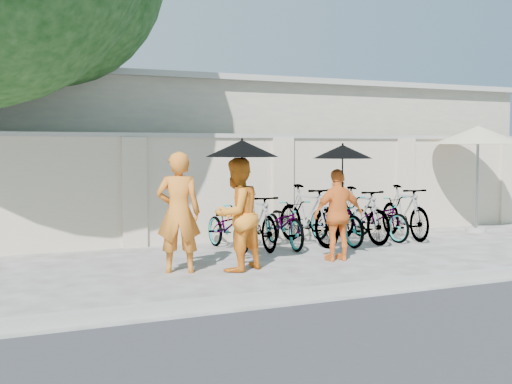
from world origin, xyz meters
name	(u,v)px	position (x,y,z in m)	size (l,w,h in m)	color
ground	(253,273)	(0.00, 0.00, 0.00)	(80.00, 80.00, 0.00)	beige
kerb	(310,293)	(0.00, -1.70, 0.06)	(40.00, 0.16, 0.12)	#A1A09A
compound_wall	(233,189)	(1.00, 3.20, 1.00)	(20.00, 0.30, 2.00)	beige
building_behind	(213,156)	(2.00, 7.00, 1.60)	(14.00, 6.00, 3.20)	#C0B99A
monk_left	(179,212)	(-0.97, 0.46, 0.88)	(0.64, 0.42, 1.76)	orange
monk_center	(237,214)	(-0.14, 0.25, 0.83)	(0.81, 0.63, 1.67)	orange
parasol_center	(242,148)	(-0.09, 0.17, 1.80)	(1.07, 1.07, 0.98)	black
monk_right	(338,215)	(1.66, 0.36, 0.74)	(0.86, 0.36, 1.47)	orange
parasol_right	(343,152)	(1.68, 0.28, 1.75)	(0.94, 0.94, 1.02)	black
patio_umbrella	(478,136)	(6.21, 2.14, 2.05)	(1.94, 1.94, 2.27)	#A1A09A
bike_0	(228,226)	(0.43, 2.03, 0.43)	(0.57, 1.63, 0.86)	gray
bike_1	(258,221)	(0.96, 1.95, 0.51)	(0.48, 1.68, 1.01)	gray
bike_2	(285,223)	(1.50, 1.94, 0.44)	(0.59, 1.68, 0.88)	gray
bike_3	(308,215)	(2.03, 2.05, 0.56)	(0.53, 1.87, 1.12)	gray
bike_4	(336,219)	(2.57, 1.90, 0.46)	(0.61, 1.76, 0.93)	gray
bike_5	(360,215)	(3.10, 1.91, 0.53)	(0.50, 1.77, 1.06)	gray
bike_6	(379,217)	(3.64, 2.05, 0.44)	(0.58, 1.67, 0.88)	gray
bike_7	(404,212)	(4.17, 1.95, 0.53)	(0.50, 1.77, 1.06)	gray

